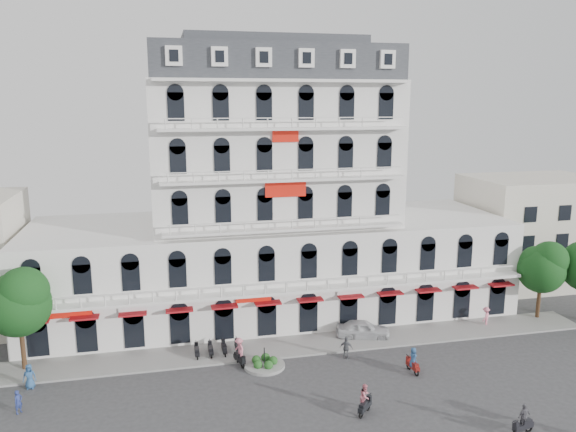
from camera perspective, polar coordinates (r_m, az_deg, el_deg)
The scene contains 17 objects.
ground at distance 40.56m, azimuth 3.60°, elevation -18.35°, with size 120.00×120.00×0.00m, color #38383A.
sidewalk at distance 48.26m, azimuth 0.53°, elevation -13.08°, with size 53.00×4.00×0.16m, color gray.
main_building at distance 53.63m, azimuth -1.66°, elevation 0.57°, with size 45.00×15.00×25.80m.
flank_building_east at distance 68.48m, azimuth 23.48°, elevation -1.35°, with size 14.00×10.00×12.00m, color beige.
traffic_island at distance 44.98m, azimuth -2.42°, elevation -14.77°, with size 3.20×3.20×1.60m.
parked_scooter_row at distance 47.20m, azimuth -7.17°, elevation -13.87°, with size 4.40×1.80×1.10m, color black, non-canonical shape.
tree_west_inner at distance 46.82m, azimuth -25.68°, elevation -7.69°, with size 4.76×4.76×8.25m.
tree_east_inner at distance 57.41m, azimuth 24.44°, elevation -4.62°, with size 4.40×4.37×7.57m.
parked_car at distance 50.12m, azimuth 7.63°, elevation -11.32°, with size 1.87×4.64×1.58m, color silver.
rider_southwest at distance 38.98m, azimuth 7.83°, elevation -17.92°, with size 1.30×1.31×2.15m.
rider_east at distance 44.80m, azimuth 12.58°, elevation -14.13°, with size 0.58×1.70×2.04m.
rider_northeast at distance 39.53m, azimuth 22.82°, elevation -18.53°, with size 1.68×0.68×2.04m.
rider_center at distance 44.91m, azimuth -4.97°, elevation -13.49°, with size 1.01×1.65×2.30m.
pedestrian_left at distance 45.64m, azimuth -24.79°, elevation -14.58°, with size 0.89×0.58×1.83m, color #2B5282.
pedestrian_mid at distance 46.20m, azimuth 5.95°, elevation -13.20°, with size 1.05×0.44×1.79m, color #595A60.
pedestrian_right at distance 55.13m, azimuth 19.46°, elevation -9.60°, with size 1.17×0.67×1.81m, color pink.
pedestrian_far at distance 42.78m, azimuth -25.71°, elevation -16.65°, with size 0.59×0.39×1.61m, color navy.
Camera 1 is at (-10.08, -33.66, 20.27)m, focal length 35.00 mm.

